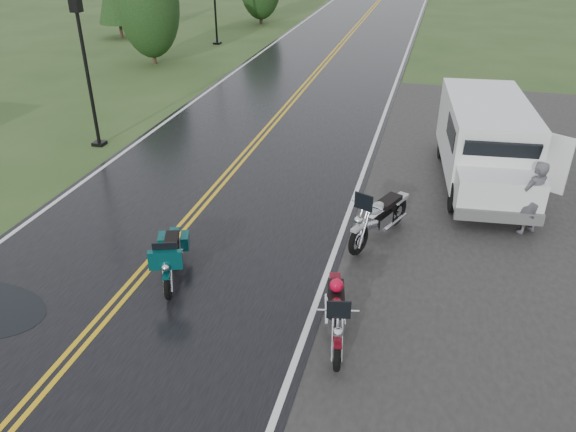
{
  "coord_description": "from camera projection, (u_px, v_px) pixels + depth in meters",
  "views": [
    {
      "loc": [
        5.55,
        -8.29,
        6.84
      ],
      "look_at": [
        2.8,
        2.0,
        1.0
      ],
      "focal_mm": 35.0,
      "sensor_mm": 36.0,
      "label": 1
    }
  ],
  "objects": [
    {
      "name": "ground",
      "position": [
        132.0,
        287.0,
        11.57
      ],
      "size": [
        120.0,
        120.0,
        0.0
      ],
      "primitive_type": "plane",
      "color": "#2D471E",
      "rests_on": "ground"
    },
    {
      "name": "motorcycle_teal",
      "position": [
        167.0,
        275.0,
        10.89
      ],
      "size": [
        1.4,
        2.18,
        1.21
      ],
      "primitive_type": null,
      "rotation": [
        0.0,
        0.0,
        0.35
      ],
      "color": "#053D3E",
      "rests_on": "ground"
    },
    {
      "name": "van_white",
      "position": [
        460.0,
        171.0,
        13.85
      ],
      "size": [
        2.8,
        6.08,
        2.31
      ],
      "primitive_type": null,
      "rotation": [
        0.0,
        0.0,
        0.1
      ],
      "color": "white",
      "rests_on": "ground"
    },
    {
      "name": "motorcycle_silver",
      "position": [
        359.0,
        229.0,
        12.24
      ],
      "size": [
        1.77,
        2.58,
        1.43
      ],
      "primitive_type": null,
      "rotation": [
        0.0,
        0.0,
        -0.41
      ],
      "color": "#9DA0A5",
      "rests_on": "ground"
    },
    {
      "name": "lamp_post_far_left",
      "position": [
        215.0,
        0.0,
        31.19
      ],
      "size": [
        0.41,
        0.41,
        4.79
      ],
      "primitive_type": null,
      "color": "black",
      "rests_on": "ground"
    },
    {
      "name": "lamp_post_near_left",
      "position": [
        88.0,
        74.0,
        17.39
      ],
      "size": [
        0.4,
        0.4,
        4.67
      ],
      "primitive_type": null,
      "color": "black",
      "rests_on": "ground"
    },
    {
      "name": "road",
      "position": [
        270.0,
        126.0,
        20.03
      ],
      "size": [
        8.0,
        100.0,
        0.04
      ],
      "primitive_type": "cube",
      "color": "black",
      "rests_on": "ground"
    },
    {
      "name": "person_at_van",
      "position": [
        533.0,
        199.0,
        13.05
      ],
      "size": [
        0.79,
        0.76,
        1.83
      ],
      "primitive_type": "imported",
      "rotation": [
        0.0,
        0.0,
        3.85
      ],
      "color": "#4D4E52",
      "rests_on": "ground"
    },
    {
      "name": "tree_left_mid",
      "position": [
        150.0,
        15.0,
        27.07
      ],
      "size": [
        2.97,
        2.97,
        4.65
      ],
      "primitive_type": null,
      "color": "#1E3D19",
      "rests_on": "ground"
    },
    {
      "name": "motorcycle_red",
      "position": [
        337.0,
        340.0,
        9.18
      ],
      "size": [
        1.22,
        2.28,
        1.28
      ],
      "primitive_type": null,
      "rotation": [
        0.0,
        0.0,
        0.21
      ],
      "color": "#5C0A15",
      "rests_on": "ground"
    }
  ]
}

